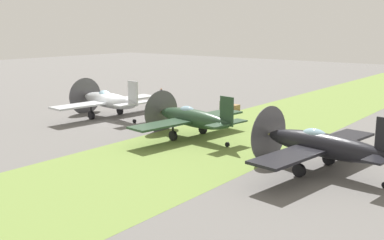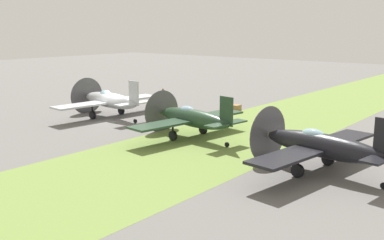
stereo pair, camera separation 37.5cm
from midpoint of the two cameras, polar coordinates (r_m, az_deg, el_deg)
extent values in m
plane|color=#605E5B|center=(40.96, -10.33, -0.02)|extent=(160.00, 160.00, 0.00)
cube|color=olive|center=(32.93, 3.62, -2.68)|extent=(120.00, 11.00, 0.01)
ellipsoid|color=#B2B7BC|center=(41.83, -10.00, 2.46)|extent=(2.04, 7.61, 1.37)
cube|color=#B2B7BC|center=(42.21, -10.35, 2.30)|extent=(10.74, 2.82, 0.15)
cube|color=#B2B7BC|center=(38.99, -7.08, 3.37)|extent=(0.22, 1.22, 2.10)
cube|color=#B2B7BC|center=(39.12, -7.05, 2.09)|extent=(3.61, 1.31, 0.11)
cone|color=#B7B24C|center=(45.13, -13.02, 3.00)|extent=(0.77, 0.83, 0.71)
cylinder|color=#4C4C51|center=(44.95, -12.87, 2.97)|extent=(3.53, 0.36, 3.54)
ellipsoid|color=#8CB2C6|center=(42.30, -10.55, 3.20)|extent=(0.91, 1.61, 0.77)
cylinder|color=black|center=(41.59, -12.17, 0.61)|extent=(0.31, 0.77, 0.75)
cylinder|color=black|center=(41.50, -12.21, 1.33)|extent=(0.13, 0.13, 1.06)
cylinder|color=black|center=(43.42, -8.67, 1.19)|extent=(0.31, 0.77, 0.75)
cylinder|color=black|center=(43.32, -8.69, 1.88)|extent=(0.13, 0.13, 1.06)
cylinder|color=black|center=(39.32, -6.89, -0.14)|extent=(0.16, 0.36, 0.35)
ellipsoid|color=#233D28|center=(33.38, 0.48, 0.24)|extent=(2.30, 7.33, 1.32)
cube|color=#233D28|center=(33.71, -0.02, 0.08)|extent=(10.35, 3.19, 0.15)
cube|color=#233D28|center=(30.94, 4.70, 1.10)|extent=(0.27, 1.17, 2.02)
cube|color=#233D28|center=(31.11, 4.67, -0.44)|extent=(3.50, 1.41, 0.11)
cone|color=#B7B24C|center=(36.23, -3.75, 1.12)|extent=(0.78, 0.83, 0.68)
cylinder|color=#4C4C51|center=(36.07, -3.54, 1.07)|extent=(3.37, 0.51, 3.40)
ellipsoid|color=#8CB2C6|center=(33.75, -0.26, 1.16)|extent=(0.94, 1.58, 0.74)
cylinder|color=black|center=(33.00, -2.10, -1.99)|extent=(0.33, 0.75, 0.72)
cylinder|color=black|center=(32.89, -2.10, -1.13)|extent=(0.13, 0.13, 1.02)
cylinder|color=black|center=(35.05, 1.70, -1.19)|extent=(0.33, 0.75, 0.72)
cylinder|color=black|center=(34.94, 1.71, -0.37)|extent=(0.13, 0.13, 1.02)
cylinder|color=black|center=(31.38, 4.77, -3.10)|extent=(0.17, 0.35, 0.34)
ellipsoid|color=black|center=(26.43, 16.60, -3.13)|extent=(2.34, 7.66, 1.38)
cube|color=black|center=(26.69, 15.75, -3.31)|extent=(10.80, 3.25, 0.16)
cube|color=black|center=(24.96, 23.46, -4.21)|extent=(3.65, 1.45, 0.11)
cone|color=#B7B24C|center=(28.58, 9.57, -1.72)|extent=(0.80, 0.86, 0.71)
cylinder|color=#4C4C51|center=(28.45, 9.93, -1.79)|extent=(3.52, 0.51, 3.55)
ellipsoid|color=#8CB2C6|center=(26.64, 15.42, -1.88)|extent=(0.97, 1.64, 0.78)
cylinder|color=black|center=(25.71, 13.56, -6.23)|extent=(0.34, 0.78, 0.75)
cylinder|color=black|center=(25.56, 13.61, -5.10)|extent=(0.13, 0.13, 1.06)
cylinder|color=black|center=(28.37, 17.12, -4.75)|extent=(0.34, 0.78, 0.75)
cylinder|color=black|center=(28.23, 17.18, -3.71)|extent=(0.13, 0.13, 1.06)
cylinder|color=black|center=(25.36, 23.41, -7.62)|extent=(0.18, 0.37, 0.35)
cylinder|color=#2D3342|center=(48.99, -3.44, 2.56)|extent=(0.30, 0.30, 0.88)
cylinder|color=#2D3342|center=(48.88, -3.45, 3.42)|extent=(0.38, 0.38, 0.62)
sphere|color=tan|center=(48.82, -3.46, 3.92)|extent=(0.23, 0.23, 0.23)
cylinder|color=#2D3342|center=(49.14, -3.39, 3.47)|extent=(0.11, 0.11, 0.59)
cylinder|color=#2D3342|center=(48.63, -3.51, 3.38)|extent=(0.11, 0.11, 0.59)
cylinder|color=#476633|center=(45.37, 4.27, 1.83)|extent=(0.60, 0.60, 0.90)
cube|color=olive|center=(44.82, 5.73, 1.52)|extent=(0.95, 0.95, 0.64)
cone|color=orange|center=(40.80, 3.82, 0.41)|extent=(0.36, 0.36, 0.44)
camera|label=1|loc=(0.19, -89.68, 0.07)|focal=42.34mm
camera|label=2|loc=(0.19, 90.32, -0.07)|focal=42.34mm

